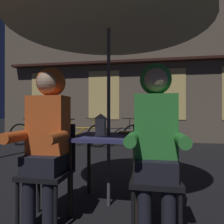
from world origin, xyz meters
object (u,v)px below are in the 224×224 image
(person_right_hooded, at_px, (156,129))
(book, at_px, (128,133))
(person_left_hooded, at_px, (47,127))
(chair_right, at_px, (156,171))
(bicycle_nearest, at_px, (36,134))
(cafe_table, at_px, (109,145))
(bicycle_second, at_px, (80,135))
(patio_umbrella, at_px, (109,11))
(lantern, at_px, (101,124))
(chair_left, at_px, (50,166))
(bicycle_third, at_px, (116,135))

(person_right_hooded, xyz_separation_m, book, (-0.30, 0.64, -0.09))
(person_left_hooded, bearing_deg, chair_right, 3.39)
(bicycle_nearest, relative_size, book, 8.36)
(person_right_hooded, bearing_deg, cafe_table, 138.43)
(cafe_table, distance_m, bicycle_second, 3.98)
(chair_right, height_order, bicycle_second, chair_right)
(patio_umbrella, height_order, bicycle_second, patio_umbrella)
(lantern, height_order, chair_right, lantern)
(lantern, height_order, book, lantern)
(patio_umbrella, xyz_separation_m, book, (0.18, 0.22, -1.31))
(chair_left, bearing_deg, bicycle_second, 105.05)
(lantern, height_order, bicycle_third, lantern)
(patio_umbrella, xyz_separation_m, person_left_hooded, (-0.48, -0.43, -1.21))
(chair_left, xyz_separation_m, bicycle_second, (-1.08, 4.01, -0.14))
(chair_left, distance_m, book, 0.92)
(cafe_table, relative_size, book, 3.70)
(book, bearing_deg, cafe_table, -130.98)
(person_left_hooded, height_order, bicycle_nearest, person_left_hooded)
(patio_umbrella, distance_m, lantern, 1.20)
(bicycle_nearest, bearing_deg, lantern, -52.62)
(lantern, distance_m, bicycle_nearest, 4.80)
(lantern, distance_m, person_left_hooded, 0.53)
(cafe_table, height_order, book, book)
(chair_left, bearing_deg, patio_umbrella, 37.55)
(cafe_table, height_order, bicycle_third, bicycle_third)
(chair_right, relative_size, bicycle_second, 0.52)
(person_left_hooded, distance_m, bicycle_third, 4.17)
(person_right_hooded, height_order, bicycle_second, person_right_hooded)
(bicycle_second, distance_m, book, 3.87)
(chair_left, height_order, bicycle_third, chair_left)
(cafe_table, xyz_separation_m, person_right_hooded, (0.48, -0.43, 0.21))
(cafe_table, distance_m, book, 0.31)
(chair_right, relative_size, bicycle_third, 0.52)
(chair_right, xyz_separation_m, person_left_hooded, (-0.96, -0.06, 0.36))
(chair_left, relative_size, bicycle_third, 0.52)
(patio_umbrella, xyz_separation_m, chair_right, (0.48, -0.37, -1.57))
(bicycle_third, height_order, book, bicycle_third)
(patio_umbrella, bearing_deg, chair_left, -142.45)
(chair_left, xyz_separation_m, bicycle_nearest, (-2.48, 4.06, -0.14))
(person_left_hooded, bearing_deg, bicycle_third, 90.94)
(lantern, xyz_separation_m, bicycle_second, (-1.50, 3.74, -0.51))
(bicycle_second, xyz_separation_m, book, (1.74, -3.43, 0.41))
(chair_left, height_order, bicycle_second, chair_left)
(book, bearing_deg, bicycle_third, 100.81)
(lantern, height_order, person_left_hooded, person_left_hooded)
(patio_umbrella, height_order, chair_right, patio_umbrella)
(cafe_table, bearing_deg, person_right_hooded, -41.57)
(cafe_table, relative_size, person_left_hooded, 0.53)
(bicycle_nearest, bearing_deg, bicycle_second, -1.94)
(cafe_table, bearing_deg, bicycle_nearest, 128.71)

